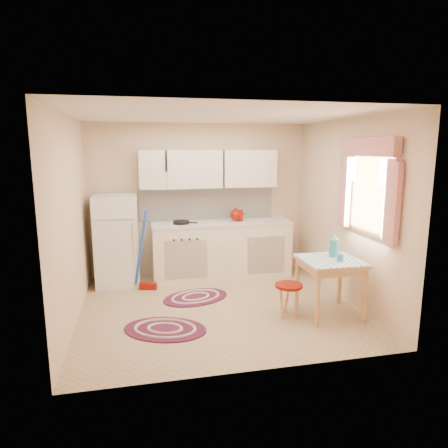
% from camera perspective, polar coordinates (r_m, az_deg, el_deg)
% --- Properties ---
extents(room_shell, '(3.64, 3.60, 2.52)m').
position_cam_1_polar(room_shell, '(5.34, 0.36, 5.38)').
color(room_shell, tan).
rests_on(room_shell, ground).
extents(fridge, '(0.65, 0.60, 1.40)m').
position_cam_1_polar(fridge, '(6.37, -15.07, -2.29)').
color(fridge, white).
rests_on(fridge, ground).
extents(broom, '(0.30, 0.19, 1.20)m').
position_cam_1_polar(broom, '(6.04, -10.95, -3.78)').
color(broom, blue).
rests_on(broom, ground).
extents(base_cabinets, '(2.25, 0.60, 0.88)m').
position_cam_1_polar(base_cabinets, '(6.60, -0.34, -3.77)').
color(base_cabinets, white).
rests_on(base_cabinets, ground).
extents(countertop, '(2.27, 0.62, 0.04)m').
position_cam_1_polar(countertop, '(6.50, -0.35, 0.16)').
color(countertop, silver).
rests_on(countertop, base_cabinets).
extents(frying_pan, '(0.34, 0.34, 0.05)m').
position_cam_1_polar(frying_pan, '(6.34, -6.15, 0.24)').
color(frying_pan, black).
rests_on(frying_pan, countertop).
extents(red_kettle, '(0.23, 0.21, 0.21)m').
position_cam_1_polar(red_kettle, '(6.53, 1.70, 1.30)').
color(red_kettle, maroon).
rests_on(red_kettle, countertop).
extents(red_canister, '(0.15, 0.15, 0.16)m').
position_cam_1_polar(red_canister, '(6.55, 2.23, 1.12)').
color(red_canister, maroon).
rests_on(red_canister, countertop).
extents(table, '(0.72, 0.72, 0.72)m').
position_cam_1_polar(table, '(5.31, 14.82, -8.71)').
color(table, tan).
rests_on(table, ground).
extents(stool, '(0.42, 0.42, 0.42)m').
position_cam_1_polar(stool, '(5.20, 9.18, -10.68)').
color(stool, maroon).
rests_on(stool, ground).
extents(coffee_pot, '(0.19, 0.18, 0.31)m').
position_cam_1_polar(coffee_pot, '(5.31, 15.46, -2.95)').
color(coffee_pot, teal).
rests_on(coffee_pot, table).
extents(mug, '(0.11, 0.11, 0.10)m').
position_cam_1_polar(mug, '(5.14, 16.25, -4.66)').
color(mug, teal).
rests_on(mug, table).
extents(rug_center, '(1.11, 0.90, 0.02)m').
position_cam_1_polar(rug_center, '(5.79, -4.06, -10.41)').
color(rug_center, maroon).
rests_on(rug_center, ground).
extents(rug_left, '(1.16, 0.98, 0.02)m').
position_cam_1_polar(rug_left, '(4.90, -8.41, -14.64)').
color(rug_left, maroon).
rests_on(rug_left, ground).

